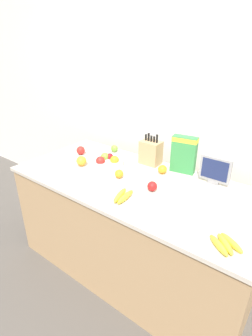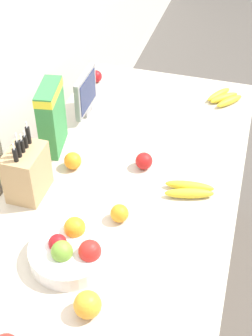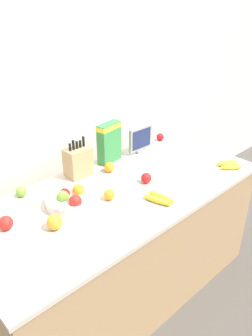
{
  "view_description": "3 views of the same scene",
  "coord_description": "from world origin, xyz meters",
  "px_view_note": "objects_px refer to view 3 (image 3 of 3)",
  "views": [
    {
      "loc": [
        1.05,
        -1.49,
        1.87
      ],
      "look_at": [
        -0.04,
        -0.06,
        1.01
      ],
      "focal_mm": 28.0,
      "sensor_mm": 36.0,
      "label": 1
    },
    {
      "loc": [
        -1.29,
        -0.39,
        2.21
      ],
      "look_at": [
        0.08,
        0.0,
        0.97
      ],
      "focal_mm": 50.0,
      "sensor_mm": 36.0,
      "label": 2
    },
    {
      "loc": [
        -1.23,
        -1.38,
        2.04
      ],
      "look_at": [
        0.06,
        0.01,
        1.03
      ],
      "focal_mm": 35.0,
      "sensor_mm": 36.0,
      "label": 3
    }
  ],
  "objects_px": {
    "small_monitor": "(141,139)",
    "banana_bunch_left": "(159,199)",
    "apple_near_bananas": "(6,223)",
    "orange_front_right": "(109,167)",
    "banana_bunch_right": "(229,165)",
    "orange_near_bowl": "(55,222)",
    "fruit_bowl": "(70,200)",
    "apple_middle": "(160,137)",
    "orange_back_center": "(109,195)",
    "apple_rightmost": "(146,178)",
    "knife_block": "(78,162)",
    "cereal_box": "(109,141)",
    "apple_by_knife_block": "(21,192)"
  },
  "relations": [
    {
      "from": "apple_middle",
      "to": "orange_back_center",
      "type": "relative_size",
      "value": 0.94
    },
    {
      "from": "banana_bunch_right",
      "to": "apple_near_bananas",
      "type": "distance_m",
      "value": 1.61
    },
    {
      "from": "small_monitor",
      "to": "banana_bunch_left",
      "type": "xyz_separation_m",
      "value": [
        -0.42,
        -0.59,
        -0.1
      ]
    },
    {
      "from": "banana_bunch_right",
      "to": "orange_back_center",
      "type": "height_order",
      "value": "orange_back_center"
    },
    {
      "from": "fruit_bowl",
      "to": "banana_bunch_right",
      "type": "height_order",
      "value": "fruit_bowl"
    },
    {
      "from": "cereal_box",
      "to": "fruit_bowl",
      "type": "relative_size",
      "value": 1.1
    },
    {
      "from": "banana_bunch_right",
      "to": "apple_near_bananas",
      "type": "relative_size",
      "value": 2.48
    },
    {
      "from": "apple_middle",
      "to": "small_monitor",
      "type": "bearing_deg",
      "value": -169.61
    },
    {
      "from": "fruit_bowl",
      "to": "apple_rightmost",
      "type": "xyz_separation_m",
      "value": [
        0.54,
        -0.12,
        -0.01
      ]
    },
    {
      "from": "apple_rightmost",
      "to": "apple_middle",
      "type": "distance_m",
      "value": 0.75
    },
    {
      "from": "apple_by_knife_block",
      "to": "orange_near_bowl",
      "type": "xyz_separation_m",
      "value": [
        -0.02,
        -0.43,
        0.01
      ]
    },
    {
      "from": "knife_block",
      "to": "orange_near_bowl",
      "type": "bearing_deg",
      "value": -138.01
    },
    {
      "from": "banana_bunch_right",
      "to": "orange_near_bowl",
      "type": "relative_size",
      "value": 2.31
    },
    {
      "from": "apple_rightmost",
      "to": "small_monitor",
      "type": "bearing_deg",
      "value": 49.53
    },
    {
      "from": "banana_bunch_right",
      "to": "apple_middle",
      "type": "xyz_separation_m",
      "value": [
        -0.0,
        0.69,
        0.01
      ]
    },
    {
      "from": "apple_rightmost",
      "to": "orange_back_center",
      "type": "bearing_deg",
      "value": 177.72
    },
    {
      "from": "banana_bunch_left",
      "to": "banana_bunch_right",
      "type": "bearing_deg",
      "value": -3.83
    },
    {
      "from": "apple_by_knife_block",
      "to": "orange_front_right",
      "type": "distance_m",
      "value": 0.64
    },
    {
      "from": "apple_by_knife_block",
      "to": "orange_back_center",
      "type": "bearing_deg",
      "value": -46.51
    },
    {
      "from": "apple_middle",
      "to": "orange_front_right",
      "type": "distance_m",
      "value": 0.72
    },
    {
      "from": "knife_block",
      "to": "orange_back_center",
      "type": "bearing_deg",
      "value": -96.84
    },
    {
      "from": "banana_bunch_left",
      "to": "apple_rightmost",
      "type": "height_order",
      "value": "apple_rightmost"
    },
    {
      "from": "banana_bunch_left",
      "to": "apple_middle",
      "type": "bearing_deg",
      "value": 41.56
    },
    {
      "from": "apple_middle",
      "to": "apple_by_knife_block",
      "type": "relative_size",
      "value": 0.95
    },
    {
      "from": "banana_bunch_right",
      "to": "orange_near_bowl",
      "type": "distance_m",
      "value": 1.38
    },
    {
      "from": "fruit_bowl",
      "to": "apple_near_bananas",
      "type": "distance_m",
      "value": 0.39
    },
    {
      "from": "apple_near_bananas",
      "to": "apple_by_knife_block",
      "type": "bearing_deg",
      "value": 48.83
    },
    {
      "from": "fruit_bowl",
      "to": "orange_near_bowl",
      "type": "xyz_separation_m",
      "value": [
        -0.19,
        -0.13,
        0.0
      ]
    },
    {
      "from": "banana_bunch_right",
      "to": "orange_front_right",
      "type": "distance_m",
      "value": 0.9
    },
    {
      "from": "banana_bunch_right",
      "to": "apple_near_bananas",
      "type": "xyz_separation_m",
      "value": [
        -1.55,
        0.44,
        0.02
      ]
    },
    {
      "from": "knife_block",
      "to": "banana_bunch_left",
      "type": "xyz_separation_m",
      "value": [
        0.17,
        -0.62,
        -0.09
      ]
    },
    {
      "from": "apple_near_bananas",
      "to": "orange_front_right",
      "type": "relative_size",
      "value": 1.1
    },
    {
      "from": "apple_rightmost",
      "to": "orange_near_bowl",
      "type": "relative_size",
      "value": 0.83
    },
    {
      "from": "apple_by_knife_block",
      "to": "orange_near_bowl",
      "type": "height_order",
      "value": "orange_near_bowl"
    },
    {
      "from": "cereal_box",
      "to": "orange_front_right",
      "type": "distance_m",
      "value": 0.22
    },
    {
      "from": "small_monitor",
      "to": "orange_back_center",
      "type": "height_order",
      "value": "small_monitor"
    },
    {
      "from": "orange_near_bowl",
      "to": "apple_near_bananas",
      "type": "bearing_deg",
      "value": 137.68
    },
    {
      "from": "banana_bunch_right",
      "to": "apple_rightmost",
      "type": "xyz_separation_m",
      "value": [
        -0.62,
        0.26,
        0.02
      ]
    },
    {
      "from": "apple_near_bananas",
      "to": "orange_front_right",
      "type": "distance_m",
      "value": 0.85
    },
    {
      "from": "banana_bunch_left",
      "to": "orange_back_center",
      "type": "bearing_deg",
      "value": 133.32
    },
    {
      "from": "banana_bunch_right",
      "to": "apple_by_knife_block",
      "type": "relative_size",
      "value": 2.95
    },
    {
      "from": "banana_bunch_left",
      "to": "apple_by_knife_block",
      "type": "relative_size",
      "value": 2.98
    },
    {
      "from": "banana_bunch_right",
      "to": "small_monitor",
      "type": "bearing_deg",
      "value": 115.59
    },
    {
      "from": "knife_block",
      "to": "banana_bunch_left",
      "type": "height_order",
      "value": "knife_block"
    },
    {
      "from": "knife_block",
      "to": "small_monitor",
      "type": "bearing_deg",
      "value": -3.11
    },
    {
      "from": "apple_by_knife_block",
      "to": "orange_back_center",
      "type": "height_order",
      "value": "same"
    },
    {
      "from": "banana_bunch_left",
      "to": "apple_rightmost",
      "type": "relative_size",
      "value": 2.82
    },
    {
      "from": "orange_near_bowl",
      "to": "small_monitor",
      "type": "bearing_deg",
      "value": 19.87
    },
    {
      "from": "banana_bunch_left",
      "to": "apple_middle",
      "type": "height_order",
      "value": "apple_middle"
    },
    {
      "from": "banana_bunch_left",
      "to": "orange_back_center",
      "type": "xyz_separation_m",
      "value": [
        -0.22,
        0.23,
        0.01
      ]
    }
  ]
}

